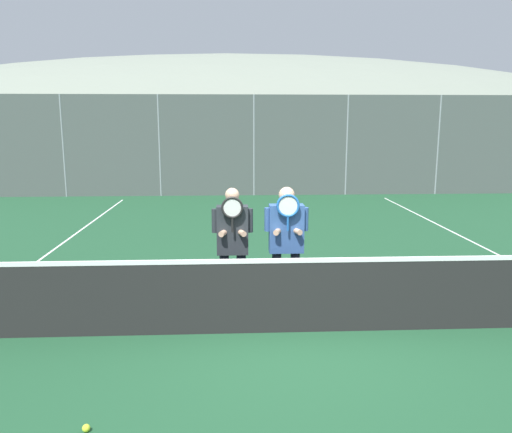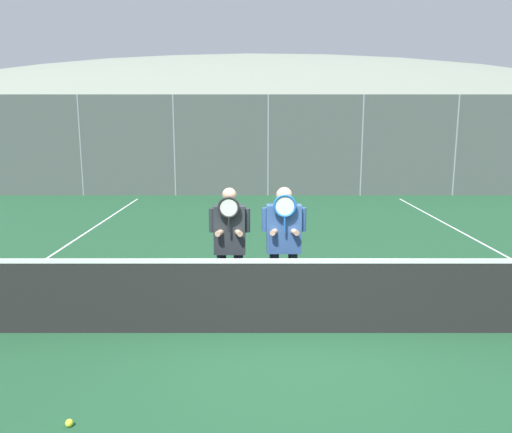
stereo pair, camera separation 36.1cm
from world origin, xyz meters
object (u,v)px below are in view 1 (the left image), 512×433
(car_center, at_px, (356,163))
(tennis_ball_on_court, at_px, (86,428))
(player_leftmost, at_px, (233,241))
(car_far_left, at_px, (112,165))
(car_right_of_center, at_px, (478,164))
(car_left_of_center, at_px, (236,164))
(player_center_left, at_px, (286,237))

(car_center, distance_m, tennis_ball_on_court, 17.60)
(player_leftmost, bearing_deg, car_far_left, 109.38)
(car_far_left, distance_m, tennis_ball_on_court, 16.66)
(car_center, relative_size, car_right_of_center, 1.01)
(car_center, bearing_deg, car_right_of_center, -4.49)
(player_leftmost, xyz_separation_m, car_center, (5.12, 13.67, -0.09))
(player_leftmost, height_order, car_left_of_center, car_left_of_center)
(car_left_of_center, xyz_separation_m, car_right_of_center, (9.88, -0.30, 0.01))
(player_leftmost, distance_m, car_far_left, 14.38)
(car_right_of_center, bearing_deg, tennis_ball_on_court, -125.31)
(player_leftmost, height_order, car_right_of_center, car_right_of_center)
(car_left_of_center, bearing_deg, car_right_of_center, -1.75)
(car_right_of_center, xyz_separation_m, tennis_ball_on_court, (-11.32, -15.98, -0.89))
(player_leftmost, bearing_deg, player_center_left, 4.13)
(car_center, relative_size, tennis_ball_on_court, 65.31)
(player_leftmost, height_order, tennis_ball_on_court, player_leftmost)
(player_leftmost, height_order, player_center_left, same)
(player_leftmost, xyz_separation_m, car_left_of_center, (0.17, 13.59, -0.10))
(player_center_left, bearing_deg, car_center, 72.18)
(car_far_left, bearing_deg, player_leftmost, -70.62)
(car_far_left, relative_size, car_center, 1.00)
(tennis_ball_on_court, bearing_deg, car_left_of_center, 84.95)
(player_leftmost, distance_m, car_center, 14.60)
(car_right_of_center, distance_m, tennis_ball_on_court, 19.61)
(car_right_of_center, bearing_deg, player_center_left, -125.13)
(car_center, bearing_deg, player_center_left, -107.82)
(car_left_of_center, xyz_separation_m, car_center, (4.95, 0.09, 0.02))
(player_center_left, distance_m, car_far_left, 14.59)
(player_center_left, distance_m, tennis_ball_on_court, 3.55)
(car_center, distance_m, car_right_of_center, 4.95)
(player_center_left, height_order, car_far_left, car_far_left)
(player_leftmost, relative_size, car_center, 0.39)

